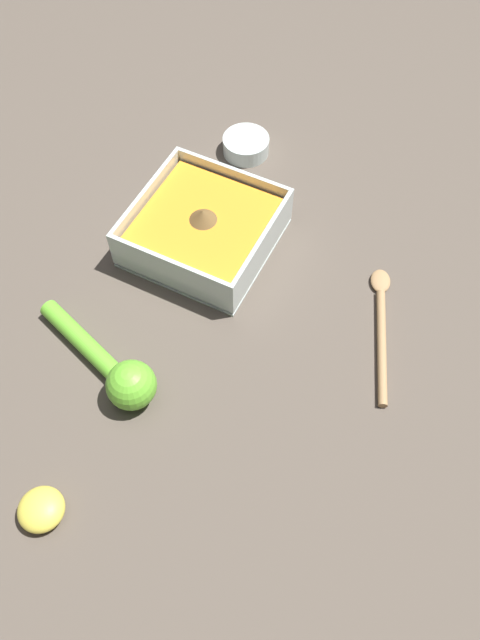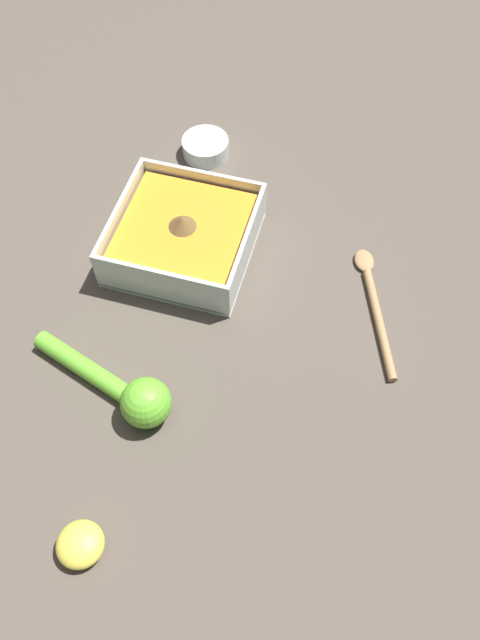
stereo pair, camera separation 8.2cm
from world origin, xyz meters
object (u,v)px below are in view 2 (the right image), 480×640
object	(u,v)px
square_dish	(184,238)
lemon_squeezer	(128,393)
spice_bowl	(206,147)
wooden_spoon	(374,303)
lemon_half	(83,545)

from	to	relation	value
square_dish	lemon_squeezer	world-z (taller)	square_dish
lemon_squeezer	spice_bowl	bearing A→B (deg)	113.37
square_dish	wooden_spoon	distance (m)	0.29
spice_bowl	lemon_squeezer	xyz separation A→B (m)	(-0.45, -0.04, 0.01)
spice_bowl	lemon_squeezer	distance (m)	0.45
spice_bowl	wooden_spoon	distance (m)	0.39
square_dish	lemon_half	distance (m)	0.43
spice_bowl	wooden_spoon	world-z (taller)	spice_bowl
square_dish	wooden_spoon	size ratio (longest dim) A/B	0.94
lemon_squeezer	lemon_half	size ratio (longest dim) A/B	3.85
lemon_half	wooden_spoon	xyz separation A→B (m)	(0.41, -0.26, -0.01)
spice_bowl	wooden_spoon	xyz separation A→B (m)	(-0.22, -0.32, -0.01)
lemon_half	square_dish	bearing A→B (deg)	3.59
square_dish	spice_bowl	size ratio (longest dim) A/B	2.56
lemon_half	spice_bowl	bearing A→B (deg)	5.25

